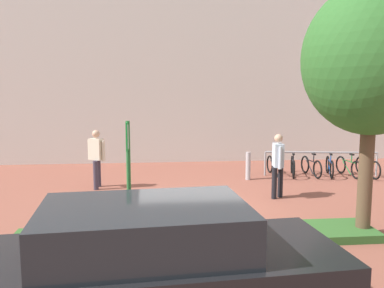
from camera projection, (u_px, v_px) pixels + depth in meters
The scene contains 11 objects.
ground_plane at pixel (193, 211), 9.74m from camera, with size 60.00×60.00×0.00m, color brown.
building_facade at pixel (174, 36), 16.38m from camera, with size 28.00×1.20×10.00m, color silver.
planter_strip at pixel (198, 236), 7.89m from camera, with size 7.00×1.10×0.16m, color #336028.
tree_sidewalk at pixel (372, 60), 7.74m from camera, with size 2.63×2.63×4.90m.
parking_sign_post at pixel (128, 164), 7.57m from camera, with size 0.08×0.36×2.31m.
bike_at_sign at pixel (126, 221), 7.94m from camera, with size 1.68×0.42×0.86m.
bike_rack_cluster at pixel (320, 166), 13.74m from camera, with size 3.72×2.04×0.83m.
bollard_steel at pixel (248, 166), 13.16m from camera, with size 0.16×0.16×0.90m, color #ADADB2.
person_shirt_white at pixel (97, 155), 11.94m from camera, with size 0.53×0.53×1.72m.
person_casual_tan at pixel (278, 162), 10.85m from camera, with size 0.36×0.61×1.72m.
car_black_suv at pixel (158, 268), 4.89m from camera, with size 4.43×2.29×1.54m.
Camera 1 is at (-0.96, -9.40, 2.87)m, focal length 38.34 mm.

